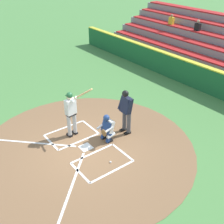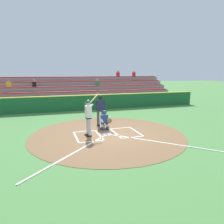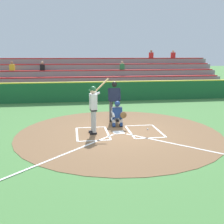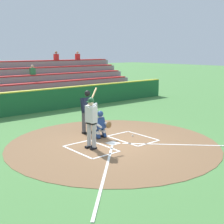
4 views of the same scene
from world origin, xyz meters
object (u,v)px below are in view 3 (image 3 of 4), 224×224
(plate_umpire, at_px, (114,99))
(batter, at_px, (93,106))
(catcher, at_px, (118,113))
(baseball, at_px, (148,129))

(plate_umpire, bearing_deg, batter, 58.33)
(catcher, height_order, plate_umpire, plate_umpire)
(batter, distance_m, plate_umpire, 2.08)
(plate_umpire, bearing_deg, baseball, 125.42)
(batter, height_order, baseball, batter)
(catcher, xyz_separation_m, plate_umpire, (0.00, -0.91, 0.49))
(batter, relative_size, catcher, 1.88)
(plate_umpire, height_order, baseball, plate_umpire)
(batter, distance_m, baseball, 2.48)
(batter, xyz_separation_m, plate_umpire, (-1.09, -1.77, -0.02))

